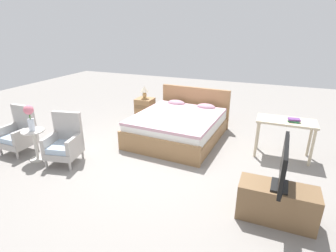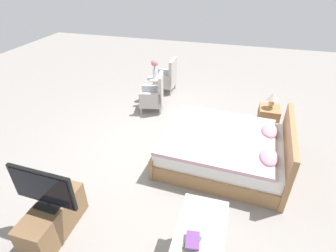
% 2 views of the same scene
% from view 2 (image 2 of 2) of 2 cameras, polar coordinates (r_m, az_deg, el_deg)
% --- Properties ---
extents(ground_plane, '(16.00, 16.00, 0.00)m').
position_cam_2_polar(ground_plane, '(5.12, -0.77, -5.35)').
color(ground_plane, gray).
extents(bed, '(1.87, 2.22, 0.96)m').
position_cam_2_polar(bed, '(4.78, 12.28, -4.94)').
color(bed, '#997047').
rests_on(bed, ground_plane).
extents(armchair_by_window_left, '(0.55, 0.55, 0.92)m').
position_cam_2_polar(armchair_by_window_left, '(7.34, -0.26, 10.32)').
color(armchair_by_window_left, '#ADA8A3').
rests_on(armchair_by_window_left, ground_plane).
extents(armchair_by_window_right, '(0.64, 0.64, 0.92)m').
position_cam_2_polar(armchair_by_window_right, '(6.34, -3.11, 6.56)').
color(armchair_by_window_right, '#ADA8A3').
rests_on(armchair_by_window_right, ground_plane).
extents(side_table, '(0.40, 0.40, 0.59)m').
position_cam_2_polar(side_table, '(6.88, -2.81, 8.68)').
color(side_table, beige).
rests_on(side_table, ground_plane).
extents(flower_vase, '(0.17, 0.17, 0.48)m').
position_cam_2_polar(flower_vase, '(6.69, -2.93, 12.71)').
color(flower_vase, silver).
rests_on(flower_vase, side_table).
extents(nightstand, '(0.44, 0.41, 0.60)m').
position_cam_2_polar(nightstand, '(5.87, 20.80, 1.18)').
color(nightstand, '#997047').
rests_on(nightstand, ground_plane).
extents(table_lamp, '(0.22, 0.22, 0.33)m').
position_cam_2_polar(table_lamp, '(5.64, 21.80, 5.63)').
color(table_lamp, tan).
rests_on(table_lamp, nightstand).
extents(tv_stand, '(0.96, 0.40, 0.49)m').
position_cam_2_polar(tv_stand, '(3.98, -23.65, -17.96)').
color(tv_stand, brown).
rests_on(tv_stand, ground_plane).
extents(tv_flatscreen, '(0.21, 0.88, 0.59)m').
position_cam_2_polar(tv_flatscreen, '(3.59, -25.61, -12.21)').
color(tv_flatscreen, black).
rests_on(tv_flatscreen, tv_stand).
extents(vanity_desk, '(1.04, 0.52, 0.75)m').
position_cam_2_polar(vanity_desk, '(3.03, 6.78, -23.66)').
color(vanity_desk, beige).
rests_on(vanity_desk, ground_plane).
extents(book_stack, '(0.22, 0.16, 0.06)m').
position_cam_2_polar(book_stack, '(2.85, 5.36, -23.71)').
color(book_stack, '#337A47').
rests_on(book_stack, vanity_desk).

